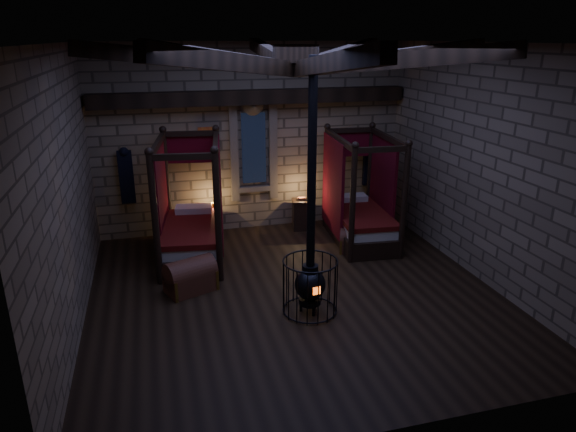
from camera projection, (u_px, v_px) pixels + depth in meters
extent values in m
cube|color=black|center=(295.00, 293.00, 9.06)|extent=(7.00, 7.00, 0.01)
cube|color=#847054|center=(253.00, 139.00, 11.55)|extent=(7.00, 0.02, 4.20)
cube|color=#847054|center=(389.00, 266.00, 5.18)|extent=(7.00, 0.02, 4.20)
cube|color=#847054|center=(66.00, 195.00, 7.51)|extent=(0.02, 7.00, 4.20)
cube|color=#847054|center=(482.00, 165.00, 9.22)|extent=(0.02, 7.00, 4.20)
cube|color=black|center=(296.00, 43.00, 7.67)|extent=(7.00, 7.00, 0.01)
cube|color=black|center=(254.00, 97.00, 11.07)|extent=(6.86, 0.35, 0.30)
cylinder|color=black|center=(296.00, 53.00, 7.72)|extent=(0.70, 0.70, 0.25)
cube|color=black|center=(254.00, 148.00, 11.57)|extent=(0.55, 0.04, 1.60)
cube|color=maroon|center=(209.00, 142.00, 11.27)|extent=(0.45, 0.03, 0.65)
cube|color=black|center=(126.00, 177.00, 10.94)|extent=(0.30, 0.10, 1.15)
cube|color=black|center=(369.00, 161.00, 12.31)|extent=(0.30, 0.10, 1.15)
cube|color=black|center=(193.00, 249.00, 10.46)|extent=(1.49, 2.42, 0.39)
cube|color=beige|center=(192.00, 235.00, 10.35)|extent=(1.33, 2.23, 0.24)
cube|color=#65140D|center=(192.00, 228.00, 10.30)|extent=(1.40, 2.28, 0.11)
cube|color=beige|center=(194.00, 209.00, 11.05)|extent=(0.81, 0.49, 0.15)
cube|color=#5D0813|center=(191.00, 149.00, 10.91)|extent=(1.20, 0.22, 0.60)
cylinder|color=black|center=(155.00, 222.00, 9.03)|extent=(0.12, 0.12, 2.41)
cylinder|color=black|center=(167.00, 187.00, 11.08)|extent=(0.12, 0.12, 2.41)
cylinder|color=black|center=(218.00, 219.00, 9.16)|extent=(0.12, 0.12, 2.41)
cylinder|color=black|center=(218.00, 186.00, 11.21)|extent=(0.12, 0.12, 2.41)
cube|color=#5D0813|center=(162.00, 195.00, 10.34)|extent=(0.29, 1.64, 2.14)
cube|color=#5D0813|center=(220.00, 193.00, 10.48)|extent=(0.29, 1.64, 2.14)
cube|color=black|center=(360.00, 232.00, 11.34)|extent=(1.33, 2.29, 0.38)
cube|color=beige|center=(360.00, 220.00, 11.24)|extent=(1.19, 2.11, 0.23)
cube|color=#65140D|center=(361.00, 214.00, 11.19)|extent=(1.26, 2.16, 0.11)
cube|color=beige|center=(350.00, 198.00, 11.90)|extent=(0.77, 0.43, 0.15)
cube|color=#5D0813|center=(349.00, 144.00, 11.77)|extent=(1.16, 0.15, 0.58)
cylinder|color=black|center=(353.00, 207.00, 9.94)|extent=(0.12, 0.12, 2.33)
cylinder|color=black|center=(326.00, 179.00, 11.91)|extent=(0.12, 0.12, 2.33)
cylinder|color=black|center=(404.00, 204.00, 10.12)|extent=(0.12, 0.12, 2.33)
cylinder|color=black|center=(370.00, 177.00, 12.09)|extent=(0.12, 0.12, 2.33)
cube|color=#5D0813|center=(333.00, 185.00, 11.20)|extent=(0.20, 1.59, 2.06)
cube|color=#5D0813|center=(382.00, 183.00, 11.38)|extent=(0.20, 1.59, 2.06)
cube|color=brown|center=(191.00, 282.00, 9.10)|extent=(0.98, 0.79, 0.35)
cylinder|color=brown|center=(190.00, 273.00, 9.04)|extent=(0.98, 0.79, 0.52)
cube|color=#B09236|center=(170.00, 288.00, 8.88)|extent=(0.25, 0.52, 0.37)
cube|color=#B09236|center=(211.00, 276.00, 9.32)|extent=(0.25, 0.52, 0.37)
cube|color=brown|center=(357.00, 245.00, 10.77)|extent=(0.81, 0.67, 0.29)
cylinder|color=brown|center=(357.00, 239.00, 10.72)|extent=(0.81, 0.67, 0.43)
cube|color=#B09236|center=(341.00, 244.00, 10.82)|extent=(0.22, 0.42, 0.31)
cube|color=#B09236|center=(373.00, 246.00, 10.72)|extent=(0.22, 0.42, 0.31)
cube|color=black|center=(213.00, 223.00, 11.55)|extent=(0.43, 0.42, 0.62)
cube|color=black|center=(212.00, 209.00, 11.44)|extent=(0.48, 0.46, 0.04)
cylinder|color=#B09236|center=(212.00, 206.00, 11.41)|extent=(0.09, 0.09, 0.14)
cube|color=black|center=(302.00, 215.00, 11.98)|extent=(0.47, 0.45, 0.67)
cube|color=black|center=(302.00, 201.00, 11.86)|extent=(0.51, 0.50, 0.04)
cube|color=brown|center=(302.00, 198.00, 11.85)|extent=(0.19, 0.15, 0.05)
cylinder|color=black|center=(310.00, 301.00, 8.40)|extent=(0.36, 0.36, 0.09)
sphere|color=black|center=(310.00, 284.00, 8.30)|extent=(0.51, 0.51, 0.51)
cylinder|color=black|center=(310.00, 269.00, 8.21)|extent=(0.25, 0.25, 0.13)
cube|color=#FF5914|center=(317.00, 291.00, 8.09)|extent=(0.13, 0.04, 0.13)
cylinder|color=black|center=(312.00, 168.00, 7.66)|extent=(0.14, 0.14, 3.23)
torus|color=black|center=(310.00, 309.00, 8.45)|extent=(0.90, 0.90, 0.03)
torus|color=black|center=(310.00, 261.00, 8.16)|extent=(0.90, 0.90, 0.03)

